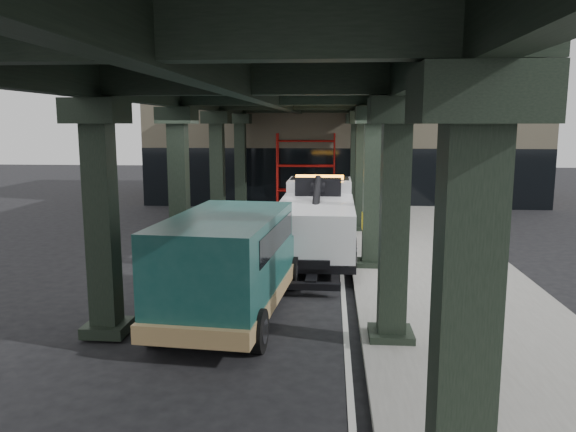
% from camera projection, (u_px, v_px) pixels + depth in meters
% --- Properties ---
extents(ground, '(90.00, 90.00, 0.00)m').
position_uv_depth(ground, '(282.00, 286.00, 15.72)').
color(ground, black).
rests_on(ground, ground).
extents(sidewalk, '(5.00, 40.00, 0.15)m').
position_uv_depth(sidewalk, '(432.00, 269.00, 17.34)').
color(sidewalk, gray).
rests_on(sidewalk, ground).
extents(lane_stripe, '(0.12, 38.00, 0.01)m').
position_uv_depth(lane_stripe, '(342.00, 269.00, 17.56)').
color(lane_stripe, silver).
rests_on(lane_stripe, ground).
extents(viaduct, '(7.40, 32.00, 6.40)m').
position_uv_depth(viaduct, '(274.00, 91.00, 16.83)').
color(viaduct, black).
rests_on(viaduct, ground).
extents(building, '(22.00, 10.00, 8.00)m').
position_uv_depth(building, '(342.00, 132.00, 34.59)').
color(building, '#C6B793').
rests_on(building, ground).
extents(scaffolding, '(3.08, 0.88, 4.00)m').
position_uv_depth(scaffolding, '(306.00, 169.00, 29.78)').
color(scaffolding, red).
rests_on(scaffolding, ground).
extents(tow_truck, '(2.63, 8.43, 2.75)m').
position_uv_depth(tow_truck, '(318.00, 216.00, 19.33)').
color(tow_truck, black).
rests_on(tow_truck, ground).
extents(towed_van, '(2.91, 6.29, 2.48)m').
position_uv_depth(towed_van, '(230.00, 262.00, 13.02)').
color(towed_van, '#113E3A').
rests_on(towed_van, ground).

